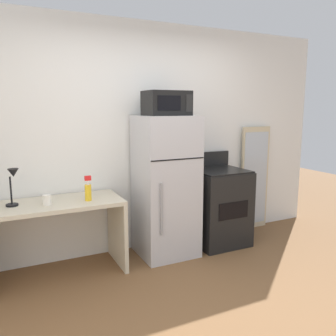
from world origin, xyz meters
name	(u,v)px	position (x,y,z in m)	size (l,w,h in m)	color
ground_plane	(224,317)	(0.00, 0.00, 0.00)	(12.00, 12.00, 0.00)	brown
wall_back_white	(142,138)	(0.00, 1.70, 1.30)	(5.00, 0.10, 2.60)	white
desk	(58,223)	(-1.05, 1.33, 0.53)	(1.24, 0.60, 0.75)	beige
desk_lamp	(13,181)	(-1.42, 1.35, 0.99)	(0.14, 0.12, 0.35)	black
spray_bottle	(88,191)	(-0.76, 1.24, 0.85)	(0.06, 0.06, 0.25)	yellow
coffee_mug	(47,200)	(-1.14, 1.27, 0.80)	(0.08, 0.08, 0.10)	white
refrigerator	(166,186)	(0.13, 1.34, 0.78)	(0.62, 0.61, 1.57)	#B7B7BC
microwave	(166,103)	(0.13, 1.31, 1.70)	(0.46, 0.35, 0.26)	black
oven_range	(218,206)	(0.84, 1.33, 0.47)	(0.63, 0.61, 1.10)	black
leaning_mirror	(255,178)	(1.60, 1.59, 0.70)	(0.44, 0.03, 1.40)	#C6B793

